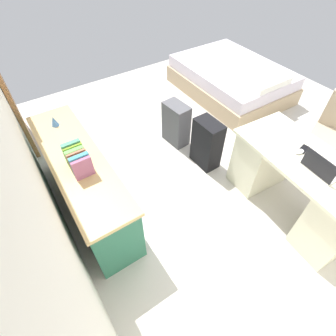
{
  "coord_description": "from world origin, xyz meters",
  "views": [
    {
      "loc": [
        -1.81,
        2.08,
        2.48
      ],
      "look_at": [
        -0.36,
        1.11,
        0.6
      ],
      "focal_mm": 27.82,
      "sensor_mm": 36.0,
      "label": 1
    }
  ],
  "objects_px": {
    "credenza": "(84,183)",
    "suitcase_black": "(207,144)",
    "office_chair": "(331,139)",
    "cell_phone_by_mouse": "(304,149)",
    "bed": "(231,79)",
    "figurine_small": "(54,121)",
    "computer_mouse": "(300,152)",
    "suitcase_spare_grey": "(176,124)",
    "desk": "(297,185)",
    "laptop": "(321,168)"
  },
  "relations": [
    {
      "from": "credenza",
      "to": "suitcase_black",
      "type": "relative_size",
      "value": 2.78
    },
    {
      "from": "office_chair",
      "to": "cell_phone_by_mouse",
      "type": "distance_m",
      "value": 0.92
    },
    {
      "from": "bed",
      "to": "figurine_small",
      "type": "height_order",
      "value": "figurine_small"
    },
    {
      "from": "credenza",
      "to": "computer_mouse",
      "type": "xyz_separation_m",
      "value": [
        -1.13,
        -1.82,
        0.39
      ]
    },
    {
      "from": "bed",
      "to": "credenza",
      "type": "bearing_deg",
      "value": 107.38
    },
    {
      "from": "suitcase_spare_grey",
      "to": "office_chair",
      "type": "bearing_deg",
      "value": -142.48
    },
    {
      "from": "desk",
      "to": "figurine_small",
      "type": "xyz_separation_m",
      "value": [
        1.84,
        1.82,
        0.42
      ]
    },
    {
      "from": "office_chair",
      "to": "figurine_small",
      "type": "bearing_deg",
      "value": 59.54
    },
    {
      "from": "computer_mouse",
      "to": "cell_phone_by_mouse",
      "type": "distance_m",
      "value": 0.08
    },
    {
      "from": "suitcase_black",
      "to": "laptop",
      "type": "xyz_separation_m",
      "value": [
        -1.19,
        -0.25,
        0.48
      ]
    },
    {
      "from": "bed",
      "to": "suitcase_spare_grey",
      "type": "distance_m",
      "value": 1.65
    },
    {
      "from": "credenza",
      "to": "computer_mouse",
      "type": "relative_size",
      "value": 18.0
    },
    {
      "from": "bed",
      "to": "laptop",
      "type": "bearing_deg",
      "value": 152.13
    },
    {
      "from": "cell_phone_by_mouse",
      "to": "office_chair",
      "type": "bearing_deg",
      "value": -94.64
    },
    {
      "from": "bed",
      "to": "figurine_small",
      "type": "distance_m",
      "value": 3.06
    },
    {
      "from": "desk",
      "to": "credenza",
      "type": "distance_m",
      "value": 2.21
    },
    {
      "from": "office_chair",
      "to": "suitcase_spare_grey",
      "type": "distance_m",
      "value": 1.92
    },
    {
      "from": "suitcase_spare_grey",
      "to": "cell_phone_by_mouse",
      "type": "height_order",
      "value": "cell_phone_by_mouse"
    },
    {
      "from": "desk",
      "to": "office_chair",
      "type": "distance_m",
      "value": 0.95
    },
    {
      "from": "office_chair",
      "to": "suitcase_black",
      "type": "height_order",
      "value": "office_chair"
    },
    {
      "from": "laptop",
      "to": "bed",
      "type": "bearing_deg",
      "value": -27.87
    },
    {
      "from": "desk",
      "to": "suitcase_spare_grey",
      "type": "relative_size",
      "value": 2.49
    },
    {
      "from": "desk",
      "to": "office_chair",
      "type": "xyz_separation_m",
      "value": [
        0.23,
        -0.93,
        0.03
      ]
    },
    {
      "from": "credenza",
      "to": "suitcase_spare_grey",
      "type": "xyz_separation_m",
      "value": [
        0.38,
        -1.44,
        -0.08
      ]
    },
    {
      "from": "suitcase_spare_grey",
      "to": "figurine_small",
      "type": "xyz_separation_m",
      "value": [
        0.21,
        1.44,
        0.51
      ]
    },
    {
      "from": "desk",
      "to": "suitcase_black",
      "type": "distance_m",
      "value": 1.11
    },
    {
      "from": "credenza",
      "to": "figurine_small",
      "type": "xyz_separation_m",
      "value": [
        0.58,
        0.0,
        0.43
      ]
    },
    {
      "from": "desk",
      "to": "cell_phone_by_mouse",
      "type": "bearing_deg",
      "value": -29.96
    },
    {
      "from": "computer_mouse",
      "to": "suitcase_spare_grey",
      "type": "bearing_deg",
      "value": 18.51
    },
    {
      "from": "bed",
      "to": "suitcase_spare_grey",
      "type": "height_order",
      "value": "suitcase_spare_grey"
    },
    {
      "from": "credenza",
      "to": "laptop",
      "type": "height_order",
      "value": "laptop"
    },
    {
      "from": "suitcase_spare_grey",
      "to": "cell_phone_by_mouse",
      "type": "relative_size",
      "value": 4.39
    },
    {
      "from": "office_chair",
      "to": "figurine_small",
      "type": "height_order",
      "value": "office_chair"
    },
    {
      "from": "bed",
      "to": "suitcase_spare_grey",
      "type": "xyz_separation_m",
      "value": [
        -0.56,
        1.55,
        0.06
      ]
    },
    {
      "from": "credenza",
      "to": "desk",
      "type": "bearing_deg",
      "value": -124.72
    },
    {
      "from": "credenza",
      "to": "suitcase_black",
      "type": "height_order",
      "value": "credenza"
    },
    {
      "from": "suitcase_spare_grey",
      "to": "cell_phone_by_mouse",
      "type": "distance_m",
      "value": 1.63
    },
    {
      "from": "suitcase_black",
      "to": "laptop",
      "type": "height_order",
      "value": "laptop"
    },
    {
      "from": "office_chair",
      "to": "laptop",
      "type": "height_order",
      "value": "laptop"
    },
    {
      "from": "office_chair",
      "to": "suitcase_black",
      "type": "distance_m",
      "value": 1.5
    },
    {
      "from": "office_chair",
      "to": "credenza",
      "type": "relative_size",
      "value": 0.52
    },
    {
      "from": "suitcase_black",
      "to": "computer_mouse",
      "type": "distance_m",
      "value": 1.08
    },
    {
      "from": "suitcase_spare_grey",
      "to": "suitcase_black",
      "type": "bearing_deg",
      "value": -178.56
    },
    {
      "from": "computer_mouse",
      "to": "figurine_small",
      "type": "xyz_separation_m",
      "value": [
        1.71,
        1.82,
        0.04
      ]
    },
    {
      "from": "desk",
      "to": "figurine_small",
      "type": "bearing_deg",
      "value": 44.61
    },
    {
      "from": "office_chair",
      "to": "bed",
      "type": "height_order",
      "value": "office_chair"
    },
    {
      "from": "desk",
      "to": "computer_mouse",
      "type": "bearing_deg",
      "value": -0.82
    },
    {
      "from": "cell_phone_by_mouse",
      "to": "suitcase_spare_grey",
      "type": "bearing_deg",
      "value": 6.07
    },
    {
      "from": "office_chair",
      "to": "suitcase_spare_grey",
      "type": "xyz_separation_m",
      "value": [
        1.4,
        1.31,
        -0.12
      ]
    },
    {
      "from": "laptop",
      "to": "cell_phone_by_mouse",
      "type": "bearing_deg",
      "value": -27.61
    }
  ]
}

